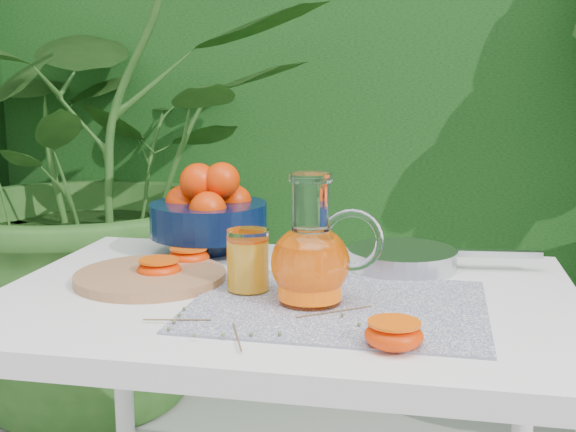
% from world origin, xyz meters
% --- Properties ---
extents(hedge_backdrop, '(8.00, 1.65, 2.50)m').
position_xyz_m(hedge_backdrop, '(0.06, 2.06, 1.19)').
color(hedge_backdrop, '#164012').
rests_on(hedge_backdrop, ground).
extents(potted_plant_left, '(2.19, 2.19, 1.69)m').
position_xyz_m(potted_plant_left, '(-1.00, 1.20, 0.84)').
color(potted_plant_left, '#29591E').
rests_on(potted_plant_left, ground).
extents(white_table, '(1.00, 0.70, 0.75)m').
position_xyz_m(white_table, '(-0.12, 0.10, 0.67)').
color(white_table, white).
rests_on(white_table, ground).
extents(placemat, '(0.48, 0.37, 0.00)m').
position_xyz_m(placemat, '(-0.02, 0.03, 0.75)').
color(placemat, '#0D1149').
rests_on(placemat, white_table).
extents(cutting_board, '(0.35, 0.35, 0.02)m').
position_xyz_m(cutting_board, '(-0.38, 0.11, 0.76)').
color(cutting_board, '#AE7D4E').
rests_on(cutting_board, white_table).
extents(fruit_bowl, '(0.30, 0.30, 0.19)m').
position_xyz_m(fruit_bowl, '(-0.34, 0.34, 0.84)').
color(fruit_bowl, black).
rests_on(fruit_bowl, white_table).
extents(juice_pitcher, '(0.19, 0.14, 0.21)m').
position_xyz_m(juice_pitcher, '(-0.07, 0.03, 0.83)').
color(juice_pitcher, white).
rests_on(juice_pitcher, white_table).
extents(juice_tumbler, '(0.08, 0.08, 0.11)m').
position_xyz_m(juice_tumbler, '(-0.19, 0.08, 0.80)').
color(juice_tumbler, white).
rests_on(juice_tumbler, white_table).
extents(saute_pan, '(0.38, 0.23, 0.04)m').
position_xyz_m(saute_pan, '(0.07, 0.29, 0.77)').
color(saute_pan, '#B8B9BD').
rests_on(saute_pan, white_table).
extents(orange_halves, '(0.55, 0.47, 0.04)m').
position_xyz_m(orange_halves, '(-0.21, 0.07, 0.77)').
color(orange_halves, '#F83902').
rests_on(orange_halves, white_table).
extents(thyme_sprigs, '(0.33, 0.25, 0.01)m').
position_xyz_m(thyme_sprigs, '(-0.13, -0.09, 0.76)').
color(thyme_sprigs, brown).
rests_on(thyme_sprigs, white_table).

